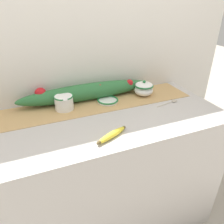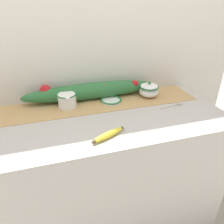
% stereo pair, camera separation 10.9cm
% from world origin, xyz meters
% --- Properties ---
extents(ground_plane, '(12.00, 12.00, 0.00)m').
position_xyz_m(ground_plane, '(0.00, 0.00, 0.00)').
color(ground_plane, '#B2A899').
extents(countertop, '(1.52, 0.67, 0.93)m').
position_xyz_m(countertop, '(0.00, 0.00, 0.46)').
color(countertop, '#B7B2AD').
rests_on(countertop, ground_plane).
extents(back_wall, '(2.32, 0.04, 2.40)m').
position_xyz_m(back_wall, '(0.00, 0.35, 1.20)').
color(back_wall, silver).
rests_on(back_wall, ground_plane).
extents(table_runner, '(1.40, 0.28, 0.00)m').
position_xyz_m(table_runner, '(0.00, 0.18, 0.93)').
color(table_runner, tan).
rests_on(table_runner, countertop).
extents(cream_pitcher, '(0.12, 0.14, 0.09)m').
position_xyz_m(cream_pitcher, '(-0.17, 0.19, 0.98)').
color(cream_pitcher, white).
rests_on(cream_pitcher, countertop).
extents(sugar_bowl, '(0.13, 0.13, 0.11)m').
position_xyz_m(sugar_bowl, '(0.40, 0.18, 0.98)').
color(sugar_bowl, white).
rests_on(sugar_bowl, countertop).
extents(small_dish, '(0.14, 0.14, 0.02)m').
position_xyz_m(small_dish, '(0.12, 0.18, 0.94)').
color(small_dish, white).
rests_on(small_dish, countertop).
extents(banana, '(0.20, 0.11, 0.03)m').
position_xyz_m(banana, '(-0.01, -0.21, 0.95)').
color(banana, yellow).
rests_on(banana, countertop).
extents(spoon, '(0.18, 0.05, 0.01)m').
position_xyz_m(spoon, '(0.53, 0.01, 0.93)').
color(spoon, '#A89E89').
rests_on(spoon, countertop).
extents(poinsettia_garland, '(0.92, 0.12, 0.12)m').
position_xyz_m(poinsettia_garland, '(-0.01, 0.27, 0.99)').
color(poinsettia_garland, '#2D6B38').
rests_on(poinsettia_garland, countertop).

